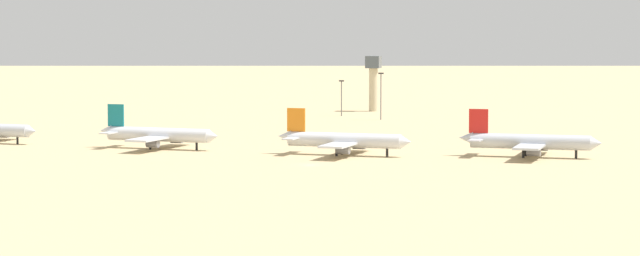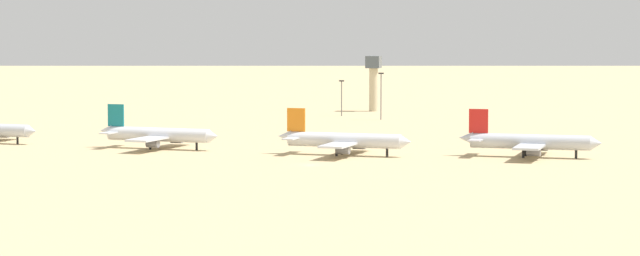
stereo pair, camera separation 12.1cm
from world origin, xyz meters
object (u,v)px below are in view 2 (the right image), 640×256
(parked_jet_teal_1, at_px, (158,135))
(light_pole_east, at_px, (381,93))
(parked_jet_red_3, at_px, (529,142))
(control_tower, at_px, (373,78))
(parked_jet_orange_2, at_px, (343,140))
(light_pole_mid, at_px, (342,95))

(parked_jet_teal_1, bearing_deg, light_pole_east, 79.85)
(parked_jet_red_3, height_order, control_tower, control_tower)
(parked_jet_orange_2, distance_m, control_tower, 166.58)
(parked_jet_red_3, xyz_separation_m, light_pole_east, (-62.59, 115.53, 5.35))
(parked_jet_orange_2, relative_size, control_tower, 1.73)
(parked_jet_teal_1, bearing_deg, control_tower, 88.06)
(light_pole_east, bearing_deg, parked_jet_orange_2, -82.18)
(parked_jet_teal_1, distance_m, control_tower, 161.31)
(parked_jet_red_3, relative_size, light_pole_mid, 2.82)
(light_pole_mid, bearing_deg, parked_jet_orange_2, -76.00)
(parked_jet_orange_2, relative_size, light_pole_east, 2.21)
(parked_jet_red_3, relative_size, light_pole_east, 2.23)
(parked_jet_red_3, xyz_separation_m, light_pole_mid, (-79.81, 129.58, 3.61))
(parked_jet_red_3, height_order, light_pole_east, light_pole_east)
(light_pole_mid, bearing_deg, light_pole_east, -39.20)
(control_tower, bearing_deg, parked_jet_orange_2, -80.08)
(light_pole_east, bearing_deg, control_tower, 105.97)
(parked_jet_red_3, distance_m, control_tower, 173.85)
(parked_jet_red_3, xyz_separation_m, control_tower, (-74.42, 156.89, 8.48))
(parked_jet_orange_2, bearing_deg, parked_jet_red_3, 12.64)
(light_pole_east, bearing_deg, parked_jet_red_3, -61.56)
(parked_jet_orange_2, relative_size, light_pole_mid, 2.80)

